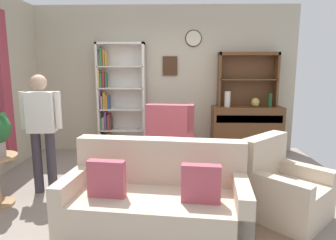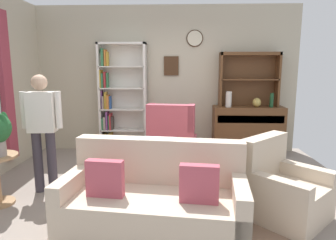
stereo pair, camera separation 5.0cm
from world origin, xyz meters
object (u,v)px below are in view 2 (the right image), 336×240
object	(u,v)px
vase_tall	(229,99)
armchair_floral	(282,192)
bottle_wine	(272,100)
sideboard	(248,128)
coffee_table	(178,173)
vase_round	(257,102)
book_stack	(180,164)
sideboard_hutch	(249,72)
wingback_chair	(172,141)
couch_floral	(155,202)
bookshelf	(119,100)
person_reading	(42,125)

from	to	relation	value
vase_tall	armchair_floral	world-z (taller)	vase_tall
bottle_wine	sideboard	bearing A→B (deg)	167.11
vase_tall	coffee_table	xyz separation A→B (m)	(-0.91, -1.98, -0.71)
sideboard	vase_round	distance (m)	0.52
armchair_floral	book_stack	bearing A→B (deg)	157.96
sideboard_hutch	wingback_chair	bearing A→B (deg)	-153.73
vase_round	bottle_wine	xyz separation A→B (m)	(0.26, -0.02, 0.05)
couch_floral	armchair_floral	size ratio (longest dim) A/B	1.74
couch_floral	coffee_table	xyz separation A→B (m)	(0.23, 0.73, 0.04)
sideboard_hutch	coffee_table	distance (m)	2.80
sideboard_hutch	sideboard	bearing A→B (deg)	-90.00
sideboard_hutch	wingback_chair	size ratio (longest dim) A/B	1.05
vase_round	coffee_table	world-z (taller)	vase_round
sideboard	armchair_floral	distance (m)	2.45
bookshelf	person_reading	bearing A→B (deg)	-107.61
sideboard	bookshelf	bearing A→B (deg)	177.97
bottle_wine	vase_tall	bearing A→B (deg)	179.34
vase_round	book_stack	size ratio (longest dim) A/B	1.05
vase_round	armchair_floral	world-z (taller)	vase_round
sideboard	wingback_chair	world-z (taller)	wingback_chair
bookshelf	person_reading	world-z (taller)	bookshelf
sideboard_hutch	bottle_wine	size ratio (longest dim) A/B	4.22
bottle_wine	couch_floral	xyz separation A→B (m)	(-1.93, -2.70, -0.74)
person_reading	coffee_table	world-z (taller)	person_reading
sideboard_hutch	armchair_floral	world-z (taller)	sideboard_hutch
vase_round	wingback_chair	xyz separation A→B (m)	(-1.54, -0.52, -0.62)
bookshelf	couch_floral	size ratio (longest dim) A/B	1.12
sideboard_hutch	bottle_wine	xyz separation A→B (m)	(0.39, -0.20, -0.51)
book_stack	wingback_chair	bearing A→B (deg)	95.48
vase_tall	person_reading	distance (m)	3.23
vase_tall	bottle_wine	size ratio (longest dim) A/B	1.11
vase_tall	armchair_floral	size ratio (longest dim) A/B	0.27
wingback_chair	coffee_table	bearing A→B (deg)	-85.64
bookshelf	coffee_table	xyz separation A→B (m)	(1.15, -2.15, -0.66)
couch_floral	coffee_table	bearing A→B (deg)	72.35
sideboard_hutch	person_reading	distance (m)	3.71
bottle_wine	armchair_floral	size ratio (longest dim) A/B	0.24
book_stack	person_reading	bearing A→B (deg)	176.25
bookshelf	vase_round	distance (m)	2.59
coffee_table	sideboard_hutch	bearing A→B (deg)	58.99
sideboard_hutch	coffee_table	xyz separation A→B (m)	(-1.30, -2.17, -1.21)
couch_floral	coffee_table	world-z (taller)	couch_floral
sideboard_hutch	couch_floral	distance (m)	3.51
bookshelf	book_stack	bearing A→B (deg)	-60.38
sideboard	sideboard_hutch	xyz separation A→B (m)	(0.00, 0.11, 1.05)
bottle_wine	coffee_table	world-z (taller)	bottle_wine
vase_round	person_reading	bearing A→B (deg)	-150.74
bookshelf	bottle_wine	bearing A→B (deg)	-3.55
vase_round	bottle_wine	bearing A→B (deg)	-4.95
bottle_wine	person_reading	bearing A→B (deg)	-152.90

